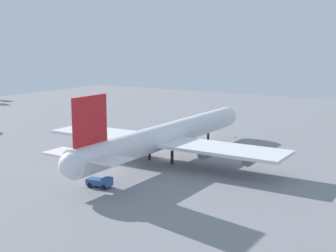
% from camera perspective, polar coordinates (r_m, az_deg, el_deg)
% --- Properties ---
extents(ground_plane, '(281.35, 281.35, 0.00)m').
position_cam_1_polar(ground_plane, '(112.95, -0.00, -4.03)').
color(ground_plane, gray).
extents(cargo_airplane, '(70.34, 59.93, 17.91)m').
position_cam_1_polar(cargo_airplane, '(111.16, -0.16, -1.19)').
color(cargo_airplane, silver).
rests_on(cargo_airplane, ground_plane).
extents(fuel_truck, '(3.16, 5.26, 2.05)m').
position_cam_1_polar(fuel_truck, '(92.39, -8.21, -6.72)').
color(fuel_truck, '#2D5193').
rests_on(fuel_truck, ground_plane).
extents(safety_cone_nose, '(0.43, 0.43, 0.61)m').
position_cam_1_polar(safety_cone_nose, '(138.71, 8.13, -1.31)').
color(safety_cone_nose, orange).
rests_on(safety_cone_nose, ground_plane).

